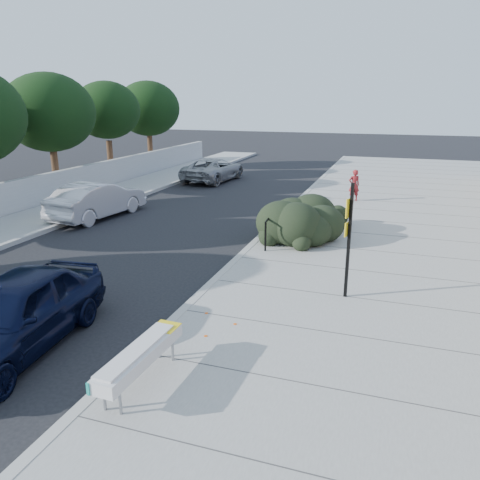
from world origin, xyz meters
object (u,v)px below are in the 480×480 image
Objects in this scene: sign_post at (349,234)px; sedan_navy at (13,314)px; pedestrian at (354,185)px; bike_rack at (267,231)px; wagon_silver at (98,200)px; bench at (140,356)px; suv_silver at (213,170)px.

sign_post is 7.53m from sedan_navy.
bike_rack is at bearing 49.75° from pedestrian.
sign_post is at bearing 160.14° from wagon_silver.
pedestrian reaches higher than sedan_navy.
sign_post reaches higher than bench.
bike_rack is 0.20× the size of suv_silver.
bike_rack is 0.21× the size of sedan_navy.
bench is 0.44× the size of suv_silver.
wagon_silver is at bearing 159.93° from bike_rack.
suv_silver is at bearing -90.30° from wagon_silver.
pedestrian is at bearing 66.67° from sedan_navy.
bench is at bearing -13.85° from sedan_navy.
suv_silver is 9.63m from pedestrian.
bike_rack is 0.21× the size of wagon_silver.
suv_silver reaches higher than bench.
sign_post is 12.28m from wagon_silver.
sedan_navy is (-5.98, -4.47, -0.97)m from sign_post.
sign_post reaches higher than bike_rack.
sedan_navy reaches higher than bike_rack.
pedestrian is (-0.96, 11.69, -0.86)m from sign_post.
suv_silver reaches higher than bike_rack.
wagon_silver is 10.23m from suv_silver.
sedan_navy is 11.08m from wagon_silver.
bench is 13.11m from wagon_silver.
pedestrian is at bearing -141.49° from wagon_silver.
suv_silver is (-6.87, 20.49, 0.02)m from bench.
pedestrian is (1.93, 8.53, 0.15)m from bike_rack.
sign_post is 1.90× the size of pedestrian.
wagon_silver is 3.11× the size of pedestrian.
bench is 1.48× the size of pedestrian.
wagon_silver is at bearing 110.67° from sedan_navy.
sign_post reaches higher than suv_silver.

